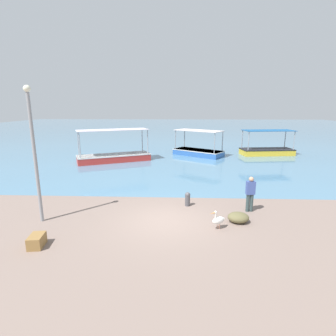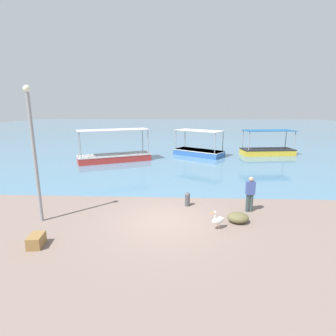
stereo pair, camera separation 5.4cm
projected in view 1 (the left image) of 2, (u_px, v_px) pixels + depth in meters
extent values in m
plane|color=gray|center=(164.00, 221.00, 11.35)|extent=(120.00, 120.00, 0.00)
cube|color=teal|center=(177.00, 129.00, 58.04)|extent=(110.00, 90.00, 0.00)
cube|color=red|center=(114.00, 158.00, 23.63)|extent=(6.57, 4.42, 0.63)
cube|color=silver|center=(114.00, 155.00, 23.57)|extent=(6.62, 4.48, 0.08)
cylinder|color=#99999E|center=(142.00, 140.00, 25.16)|extent=(0.08, 0.08, 2.17)
cylinder|color=#99999E|center=(148.00, 142.00, 23.66)|extent=(0.08, 0.08, 2.17)
cylinder|color=#99999E|center=(78.00, 143.00, 22.97)|extent=(0.08, 0.08, 2.17)
cylinder|color=#99999E|center=(80.00, 145.00, 21.47)|extent=(0.08, 0.08, 2.17)
cube|color=silver|center=(113.00, 130.00, 23.06)|extent=(6.43, 4.43, 0.05)
cube|color=gold|center=(267.00, 152.00, 26.86)|extent=(5.37, 2.61, 0.62)
cube|color=black|center=(267.00, 149.00, 26.80)|extent=(5.41, 2.65, 0.08)
cylinder|color=#99999E|center=(249.00, 141.00, 25.55)|extent=(0.08, 0.08, 1.84)
cylinder|color=#99999E|center=(242.00, 139.00, 27.23)|extent=(0.08, 0.08, 1.84)
cylinder|color=#99999E|center=(294.00, 141.00, 25.93)|extent=(0.08, 0.08, 1.84)
cylinder|color=#99999E|center=(285.00, 139.00, 27.61)|extent=(0.08, 0.08, 1.84)
cube|color=#1C538B|center=(268.00, 130.00, 26.37)|extent=(5.18, 2.68, 0.05)
cube|color=#3061AD|center=(198.00, 153.00, 26.45)|extent=(5.16, 4.38, 0.58)
cube|color=silver|center=(198.00, 150.00, 26.39)|extent=(5.22, 4.43, 0.08)
cylinder|color=#99999E|center=(175.00, 140.00, 26.80)|extent=(0.08, 0.08, 1.91)
cylinder|color=#99999E|center=(184.00, 138.00, 28.11)|extent=(0.08, 0.08, 1.91)
cylinder|color=#99999E|center=(215.00, 143.00, 24.21)|extent=(0.08, 0.08, 1.91)
cylinder|color=#99999E|center=(222.00, 141.00, 25.52)|extent=(0.08, 0.08, 1.91)
cube|color=beige|center=(199.00, 131.00, 25.94)|extent=(5.05, 4.35, 0.05)
cylinder|color=#E0997A|center=(219.00, 226.00, 10.58)|extent=(0.03, 0.03, 0.22)
cylinder|color=#E0997A|center=(218.00, 225.00, 10.66)|extent=(0.03, 0.03, 0.22)
ellipsoid|color=white|center=(218.00, 220.00, 10.55)|extent=(0.62, 0.54, 0.32)
ellipsoid|color=white|center=(223.00, 219.00, 10.67)|extent=(0.20, 0.19, 0.10)
cylinder|color=white|center=(216.00, 216.00, 10.42)|extent=(0.07, 0.07, 0.26)
sphere|color=white|center=(216.00, 212.00, 10.39)|extent=(0.11, 0.11, 0.11)
cone|color=#E5933F|center=(212.00, 213.00, 10.31)|extent=(0.28, 0.21, 0.06)
cylinder|color=gray|center=(35.00, 160.00, 10.74)|extent=(0.14, 0.14, 5.39)
sphere|color=#EAEACC|center=(27.00, 89.00, 10.09)|extent=(0.28, 0.28, 0.28)
cylinder|color=#47474C|center=(188.00, 201.00, 13.02)|extent=(0.25, 0.25, 0.54)
sphere|color=#4C4C51|center=(188.00, 195.00, 12.96)|extent=(0.26, 0.26, 0.26)
cylinder|color=#344445|center=(248.00, 203.00, 12.29)|extent=(0.16, 0.16, 0.85)
cylinder|color=#344445|center=(251.00, 203.00, 12.30)|extent=(0.16, 0.16, 0.85)
cube|color=#3E539B|center=(251.00, 188.00, 12.13)|extent=(0.42, 0.26, 0.62)
sphere|color=tan|center=(251.00, 179.00, 12.03)|extent=(0.22, 0.22, 0.22)
ellipsoid|color=brown|center=(238.00, 217.00, 11.17)|extent=(0.90, 0.77, 0.44)
cube|color=olive|center=(37.00, 241.00, 9.22)|extent=(0.56, 0.76, 0.43)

